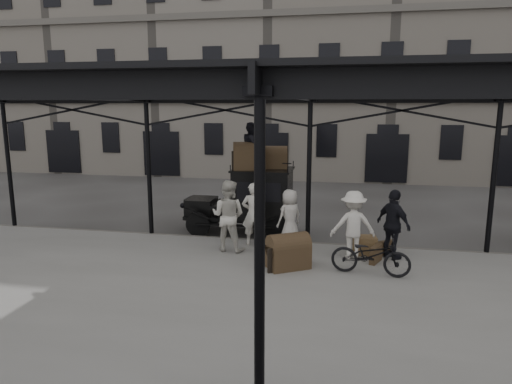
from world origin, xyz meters
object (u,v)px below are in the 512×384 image
at_px(bicycle, 371,255).
at_px(steamer_trunk_platform, 288,254).
at_px(porter_official, 393,225).
at_px(taxi, 253,198).
at_px(porter_left, 253,214).
at_px(steamer_trunk_roof_near, 249,158).

xyz_separation_m(bicycle, steamer_trunk_platform, (-2.01, 0.07, -0.12)).
bearing_deg(steamer_trunk_platform, porter_official, -6.49).
bearing_deg(steamer_trunk_platform, bicycle, -33.84).
height_order(taxi, porter_left, taxi).
bearing_deg(steamer_trunk_platform, porter_left, 94.03).
relative_size(taxi, bicycle, 1.94).
bearing_deg(porter_official, taxi, 21.19).
bearing_deg(bicycle, steamer_trunk_roof_near, 55.43).
xyz_separation_m(taxi, steamer_trunk_roof_near, (-0.08, -0.25, 1.34)).
height_order(bicycle, steamer_trunk_roof_near, steamer_trunk_roof_near).
bearing_deg(taxi, bicycle, -44.29).
height_order(porter_official, steamer_trunk_roof_near, steamer_trunk_roof_near).
bearing_deg(porter_left, steamer_trunk_platform, 120.95).
bearing_deg(taxi, porter_left, -78.31).
relative_size(bicycle, steamer_trunk_roof_near, 1.89).
xyz_separation_m(porter_left, bicycle, (3.25, -1.79, -0.44)).
bearing_deg(steamer_trunk_roof_near, steamer_trunk_platform, -77.10).
height_order(taxi, porter_official, taxi).
distance_m(taxi, porter_left, 1.76).
bearing_deg(porter_official, steamer_trunk_roof_near, 24.31).
bearing_deg(steamer_trunk_roof_near, bicycle, -56.36).
bearing_deg(porter_left, porter_official, 168.19).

